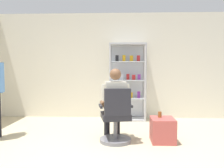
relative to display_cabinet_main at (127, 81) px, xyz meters
The scene contains 7 objects.
ground_plane 2.95m from the display_cabinet_main, 98.22° to the right, with size 7.20×7.20×0.00m, color #C6B793.
back_wall 0.60m from the display_cabinet_main, 149.22° to the left, with size 6.00×0.10×2.70m, color silver.
display_cabinet_main is the anchor object (origin of this frame).
office_chair 1.97m from the display_cabinet_main, 97.42° to the right, with size 0.61×0.57×0.96m.
seated_shopkeeper 1.75m from the display_cabinet_main, 99.12° to the right, with size 0.54×0.61×1.29m.
storage_crate 2.02m from the display_cabinet_main, 72.08° to the right, with size 0.40×0.47×0.42m, color #B24C47.
tea_glass 1.86m from the display_cabinet_main, 72.66° to the right, with size 0.06×0.06×0.10m, color brown.
Camera 1 is at (0.25, -3.06, 1.30)m, focal length 37.21 mm.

